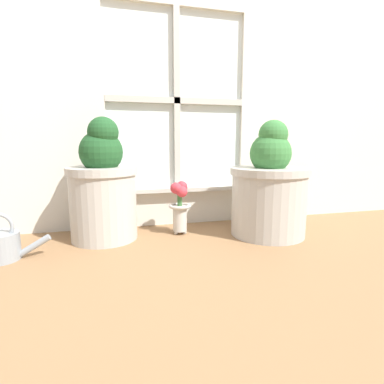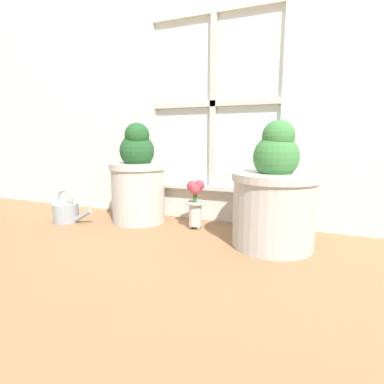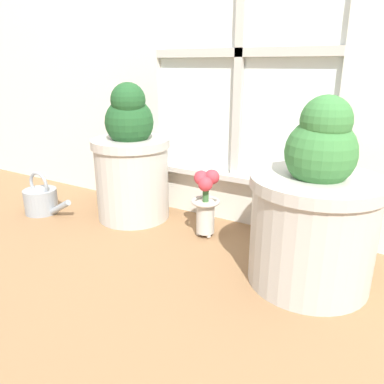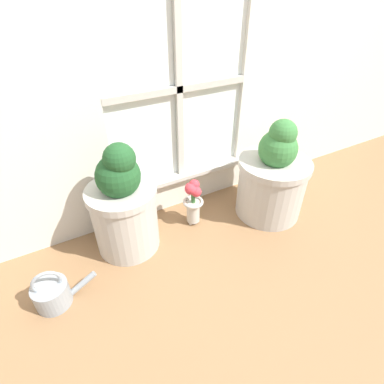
# 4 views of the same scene
# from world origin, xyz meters

# --- Properties ---
(ground_plane) EXTENTS (10.00, 10.00, 0.00)m
(ground_plane) POSITION_xyz_m (0.00, 0.00, 0.00)
(ground_plane) COLOR olive
(wall_with_window) EXTENTS (4.40, 0.10, 2.50)m
(wall_with_window) POSITION_xyz_m (0.00, 0.54, 1.27)
(wall_with_window) COLOR silver
(wall_with_window) RESTS_ON ground_plane
(potted_plant_left) EXTENTS (0.36, 0.36, 0.63)m
(potted_plant_left) POSITION_xyz_m (-0.43, 0.32, 0.27)
(potted_plant_left) COLOR #B7B2A8
(potted_plant_left) RESTS_ON ground_plane
(potted_plant_right) EXTENTS (0.42, 0.42, 0.62)m
(potted_plant_right) POSITION_xyz_m (0.43, 0.18, 0.25)
(potted_plant_right) COLOR #B7B2A8
(potted_plant_right) RESTS_ON ground_plane
(flower_vase) EXTENTS (0.12, 0.12, 0.29)m
(flower_vase) POSITION_xyz_m (-0.03, 0.31, 0.17)
(flower_vase) COLOR #BCB7AD
(flower_vase) RESTS_ON ground_plane
(watering_can) EXTENTS (0.28, 0.16, 0.21)m
(watering_can) POSITION_xyz_m (-0.85, 0.13, 0.07)
(watering_can) COLOR gray
(watering_can) RESTS_ON ground_plane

